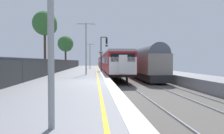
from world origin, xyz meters
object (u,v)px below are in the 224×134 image
freight_train_adjacent_track (137,62)px  speed_limit_sign (101,58)px  signal_gantry (103,50)px  platform_lamp_far (90,54)px  background_tree_centre (66,44)px  commuter_train_at_platform (106,62)px  background_tree_left (46,24)px  platform_lamp_mid (86,44)px

freight_train_adjacent_track → speed_limit_sign: bearing=-145.4°
signal_gantry → platform_lamp_far: size_ratio=1.08×
signal_gantry → background_tree_centre: (-7.96, 17.92, 2.15)m
signal_gantry → speed_limit_sign: (-0.37, -2.87, -1.37)m
platform_lamp_far → background_tree_centre: 11.28m
commuter_train_at_platform → freight_train_adjacent_track: freight_train_adjacent_track is taller
commuter_train_at_platform → platform_lamp_far: (-3.63, -8.70, 1.62)m
background_tree_left → background_tree_centre: size_ratio=1.06×
commuter_train_at_platform → signal_gantry: size_ratio=11.53×
background_tree_left → platform_lamp_far: bearing=68.5°
signal_gantry → platform_lamp_far: signal_gantry is taller
signal_gantry → platform_lamp_far: bearing=104.0°
platform_lamp_mid → platform_lamp_far: size_ratio=1.15×
freight_train_adjacent_track → background_tree_centre: 21.85m
freight_train_adjacent_track → background_tree_left: size_ratio=3.32×
speed_limit_sign → background_tree_centre: background_tree_centre is taller
freight_train_adjacent_track → signal_gantry: bearing=-167.9°
background_tree_centre → freight_train_adjacent_track: bearing=-51.2°
speed_limit_sign → platform_lamp_mid: size_ratio=0.53×
platform_lamp_far → background_tree_centre: background_tree_centre is taller
freight_train_adjacent_track → background_tree_centre: (-13.45, 16.75, 4.00)m
background_tree_centre → platform_lamp_mid: bearing=-78.1°
speed_limit_sign → freight_train_adjacent_track: bearing=34.6°
platform_lamp_mid → background_tree_centre: size_ratio=0.75×
commuter_train_at_platform → background_tree_left: background_tree_left is taller
signal_gantry → platform_lamp_mid: 9.95m
commuter_train_at_platform → signal_gantry: bearing=-94.9°
signal_gantry → freight_train_adjacent_track: bearing=12.1°
freight_train_adjacent_track → background_tree_left: bearing=-155.0°
platform_lamp_far → background_tree_left: size_ratio=0.62×
signal_gantry → platform_lamp_mid: (-2.15, -9.72, 0.04)m
platform_lamp_far → background_tree_left: 14.80m
signal_gantry → background_tree_centre: size_ratio=0.70×
platform_lamp_mid → platform_lamp_far: (0.00, 18.30, -0.38)m
platform_lamp_mid → background_tree_left: (-5.28, 4.87, 2.86)m
signal_gantry → platform_lamp_far: (-2.15, 8.59, -0.34)m
speed_limit_sign → platform_lamp_mid: bearing=-104.6°
signal_gantry → platform_lamp_mid: size_ratio=0.94×
commuter_train_at_platform → speed_limit_sign: (-1.85, -20.16, 0.59)m
freight_train_adjacent_track → signal_gantry: size_ratio=5.00×
signal_gantry → background_tree_left: 9.33m
platform_lamp_mid → background_tree_centre: 28.32m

